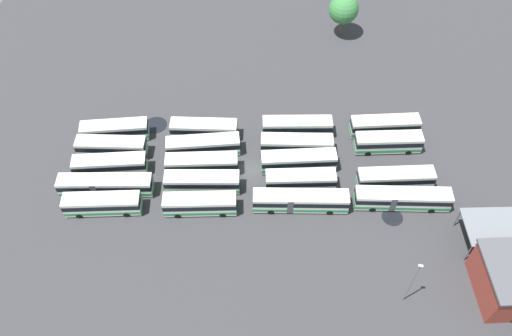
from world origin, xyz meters
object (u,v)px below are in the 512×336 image
object	(u,v)px
bus_row3_slot4	(385,126)
bus_row0_slot4	(115,130)
bus_row3_slot0	(402,198)
tree_northeast	(344,9)
bus_row0_slot0	(102,204)
bus_row0_slot2	(110,165)
bus_row1_slot4	(204,129)
bus_row2_slot1	(301,180)
maintenance_shelter	(500,227)
lamp_post_by_building	(412,282)
bus_row1_slot1	(202,182)
bus_row0_slot1	(105,185)
bus_row2_slot3	(297,145)
bus_row2_slot4	(297,127)
bus_row3_slot1	(395,178)
bus_row1_slot2	(202,164)
bus_row0_slot3	(112,147)
bus_row3_slot3	(388,142)
bus_row2_slot0	(300,201)
bus_row2_slot2	(299,161)
bus_row1_slot0	(200,204)
bus_row1_slot3	(203,146)

from	to	relation	value
bus_row3_slot4	bus_row0_slot4	bearing A→B (deg)	-168.31
bus_row3_slot0	tree_northeast	bearing A→B (deg)	107.07
bus_row0_slot0	bus_row0_slot2	world-z (taller)	same
bus_row1_slot4	bus_row2_slot1	size ratio (longest dim) A/B	1.02
bus_row0_slot0	maintenance_shelter	xyz separation A→B (m)	(56.84, 4.89, 2.21)
bus_row2_slot1	lamp_post_by_building	bearing A→B (deg)	-45.03
bus_row0_slot4	bus_row1_slot1	world-z (taller)	same
bus_row0_slot1	bus_row0_slot2	xyz separation A→B (m)	(-0.68, 3.89, -0.00)
bus_row0_slot1	tree_northeast	distance (m)	56.28
bus_row1_slot1	bus_row1_slot4	size ratio (longest dim) A/B	1.04
bus_row0_slot0	bus_row2_slot3	size ratio (longest dim) A/B	0.98
bus_row1_slot4	bus_row2_slot4	bearing A→B (deg)	12.47
bus_row3_slot0	bus_row3_slot1	size ratio (longest dim) A/B	1.21
bus_row3_slot1	bus_row1_slot2	bearing A→B (deg)	-175.15
bus_row0_slot3	lamp_post_by_building	xyz separation A→B (m)	(47.08, -17.34, 3.42)
bus_row1_slot1	bus_row3_slot0	bearing A→B (deg)	4.44
tree_northeast	bus_row3_slot3	bearing A→B (deg)	-71.07
bus_row2_slot0	bus_row3_slot1	distance (m)	15.51
bus_row2_slot4	bus_row3_slot3	distance (m)	15.12
tree_northeast	bus_row0_slot2	bearing A→B (deg)	-128.18
bus_row2_slot3	bus_row2_slot4	world-z (taller)	same
bus_row2_slot3	bus_row2_slot0	bearing A→B (deg)	-79.81
bus_row1_slot2	bus_row2_slot2	distance (m)	15.33
bus_row0_slot3	bus_row2_slot0	world-z (taller)	same
bus_row1_slot0	bus_row1_slot1	distance (m)	4.08
bus_row3_slot3	bus_row1_slot3	bearing A→B (deg)	-168.25
bus_row1_slot0	bus_row3_slot0	size ratio (longest dim) A/B	0.77
bus_row3_slot4	bus_row2_slot0	bearing A→B (deg)	-124.06
bus_row3_slot1	bus_row3_slot4	xyz separation A→B (m)	(-1.92, 10.97, -0.00)
bus_row2_slot1	bus_row2_slot0	bearing A→B (deg)	-83.44
bus_row2_slot0	bus_row1_slot4	bearing A→B (deg)	146.86
bus_row1_slot3	bus_row1_slot1	bearing A→B (deg)	-77.23
bus_row0_slot2	lamp_post_by_building	xyz separation A→B (m)	(46.01, -13.72, 3.42)
bus_row0_slot4	bus_row2_slot0	distance (m)	33.33
bus_row0_slot0	bus_row2_slot4	distance (m)	33.62
bus_row0_slot0	bus_row1_slot2	distance (m)	16.23
lamp_post_by_building	bus_row2_slot0	bearing A→B (deg)	141.81
bus_row0_slot4	bus_row3_slot0	distance (m)	47.52
bus_row1_slot2	bus_row3_slot3	bearing A→B (deg)	18.88
bus_row1_slot2	bus_row2_slot0	distance (m)	16.74
bus_row1_slot1	bus_row2_slot3	world-z (taller)	same
bus_row1_slot2	maintenance_shelter	distance (m)	44.49
bus_row0_slot3	bus_row3_slot1	xyz separation A→B (m)	(45.39, 1.75, 0.00)
tree_northeast	bus_row0_slot0	bearing A→B (deg)	-122.62
bus_row0_slot4	bus_row3_slot3	bearing A→B (deg)	6.97
bus_row1_slot3	lamp_post_by_building	bearing A→B (deg)	-31.92
bus_row3_slot1	bus_row3_slot3	xyz separation A→B (m)	(-1.26, 7.31, -0.00)
bus_row1_slot0	bus_row3_slot1	size ratio (longest dim) A/B	0.93
lamp_post_by_building	bus_row0_slot2	bearing A→B (deg)	163.40
bus_row0_slot0	bus_row1_slot1	bearing A→B (deg)	25.91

